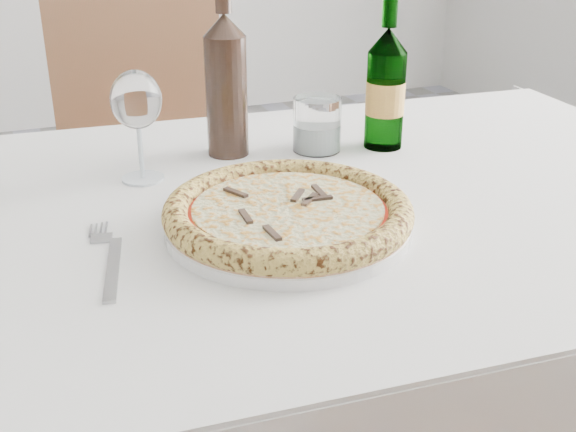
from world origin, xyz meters
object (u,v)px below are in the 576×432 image
Objects in this scene: chair_far at (143,166)px; pizza at (288,211)px; wine_bottle at (226,84)px; wine_glass at (136,103)px; dining_table at (262,256)px; plate at (288,224)px; beer_bottle at (386,89)px; tumbler at (317,128)px.

chair_far is 0.95m from pizza.
wine_bottle reaches higher than pizza.
chair_far reaches higher than wine_glass.
plate reaches higher than dining_table.
wine_bottle reaches higher than dining_table.
beer_bottle is 0.26m from wine_bottle.
dining_table is 17.14× the size of tumbler.
wine_bottle is (0.02, 0.31, 0.11)m from plate.
plate is at bearing -90.00° from dining_table.
beer_bottle reaches higher than pizza.
chair_far reaches higher than plate.
wine_glass reaches higher than tumbler.
tumbler is at bearing -74.02° from chair_far.
wine_glass reaches higher than pizza.
tumbler is 0.17m from wine_bottle.
pizza is 0.38m from beer_bottle.
wine_glass reaches higher than dining_table.
plate is 1.26× the size of beer_bottle.
wine_bottle is at bearing 166.17° from beer_bottle.
wine_bottle is (0.16, 0.07, -0.00)m from wine_glass.
tumbler is (0.16, 0.27, 0.01)m from pizza.
wine_glass is at bearing 118.93° from plate.
beer_bottle reaches higher than tumbler.
tumbler reaches higher than dining_table.
dining_table is at bearing 90.00° from plate.
wine_glass reaches higher than plate.
chair_far is 3.37× the size of wine_bottle.
beer_bottle is 0.91× the size of wine_bottle.
wine_bottle is at bearing 22.61° from wine_glass.
pizza is 3.56× the size of tumbler.
wine_bottle is at bearing 84.76° from dining_table.
tumbler is 0.36× the size of beer_bottle.
wine_glass is 1.86× the size of tumbler.
tumbler is at bearing 5.19° from wine_glass.
pizza reaches higher than plate.
wine_bottle is (-0.14, 0.04, 0.08)m from tumbler.
wine_bottle is at bearing -86.21° from chair_far.
tumbler is at bearing 59.38° from plate.
dining_table is at bearing -151.40° from beer_bottle.
pizza reaches higher than dining_table.
wine_bottle reaches higher than wine_glass.
dining_table is at bearing -95.24° from wine_bottle.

